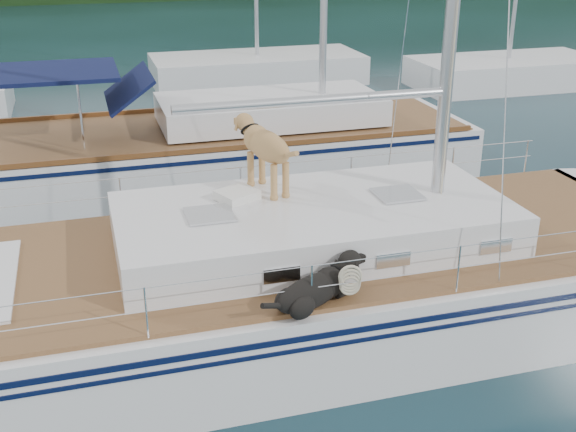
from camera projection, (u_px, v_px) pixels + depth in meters
name	position (u px, v px, depth m)	size (l,w,h in m)	color
ground	(258.00, 331.00, 10.02)	(120.00, 120.00, 0.00)	black
main_sailboat	(263.00, 287.00, 9.78)	(12.00, 4.00, 14.01)	silver
neighbor_sailboat	(223.00, 149.00, 15.83)	(11.00, 3.50, 13.30)	silver
bg_boat_center	(257.00, 69.00, 25.08)	(7.20, 3.00, 11.65)	silver
bg_boat_east	(507.00, 73.00, 24.49)	(6.40, 3.00, 11.65)	silver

